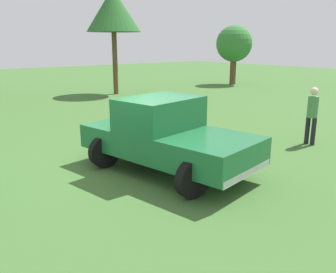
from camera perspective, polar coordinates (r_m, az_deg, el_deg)
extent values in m
plane|color=#3D662D|center=(9.23, -4.76, -5.11)|extent=(80.00, 80.00, 0.00)
cylinder|color=black|center=(8.75, 10.78, -3.58)|extent=(0.83, 0.22, 0.83)
cylinder|color=black|center=(7.42, 4.01, -6.73)|extent=(0.83, 0.22, 0.83)
cylinder|color=black|center=(10.42, -2.84, -0.36)|extent=(0.83, 0.22, 0.83)
cylinder|color=black|center=(9.33, -10.10, -2.39)|extent=(0.83, 0.22, 0.83)
cube|color=#1E6638|center=(8.01, 7.24, -2.60)|extent=(2.27, 2.10, 0.64)
cube|color=#1E6638|center=(8.87, -1.30, 1.77)|extent=(2.21, 1.75, 1.40)
cube|color=slate|center=(8.78, -1.32, 4.57)|extent=(2.01, 1.51, 0.48)
cube|color=#1E6638|center=(9.58, -5.23, 0.23)|extent=(2.33, 2.45, 0.60)
cube|color=silver|center=(7.68, 12.34, -5.64)|extent=(1.91, 0.44, 0.16)
cylinder|color=black|center=(12.15, 21.37, 0.92)|extent=(0.14, 0.14, 0.88)
cylinder|color=black|center=(12.07, 22.22, 0.75)|extent=(0.14, 0.14, 0.88)
cylinder|color=#477F4C|center=(11.96, 22.14, 4.40)|extent=(0.34, 0.34, 0.66)
sphere|color=beige|center=(11.89, 22.37, 6.71)|extent=(0.24, 0.24, 0.24)
cylinder|color=brown|center=(28.50, 10.35, 10.48)|extent=(0.47, 0.47, 2.26)
sphere|color=#337533|center=(28.43, 10.53, 14.40)|extent=(2.72, 2.72, 2.72)
cylinder|color=brown|center=(22.78, -8.45, 11.47)|extent=(0.30, 0.30, 3.78)
cone|color=#286028|center=(22.83, -8.77, 19.36)|extent=(3.27, 3.27, 2.51)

